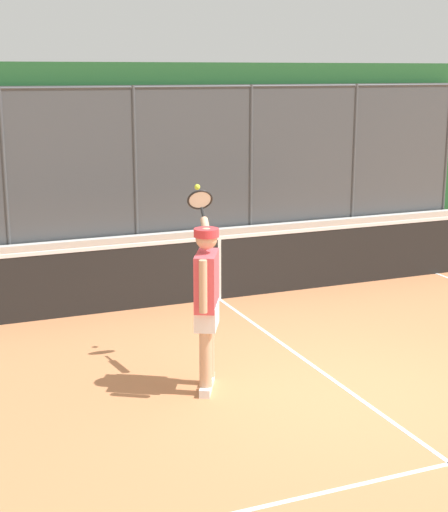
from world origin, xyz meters
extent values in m
plane|color=#C67A4C|center=(0.00, 0.00, 0.00)|extent=(60.00, 60.00, 0.00)
cube|color=white|center=(0.00, -1.07, 0.00)|extent=(0.05, 5.37, 0.01)
cylinder|color=#474C51|center=(-7.46, -8.15, 1.52)|extent=(0.07, 0.07, 3.05)
cylinder|color=#474C51|center=(-4.97, -8.15, 1.52)|extent=(0.07, 0.07, 3.05)
cylinder|color=#474C51|center=(-2.49, -8.15, 1.52)|extent=(0.07, 0.07, 3.05)
cylinder|color=#474C51|center=(0.00, -8.15, 1.52)|extent=(0.07, 0.07, 3.05)
cylinder|color=#474C51|center=(2.49, -8.15, 1.52)|extent=(0.07, 0.07, 3.05)
cylinder|color=#474C51|center=(0.00, -8.15, 3.01)|extent=(14.92, 0.05, 0.05)
cube|color=#474C51|center=(0.00, -8.15, 1.52)|extent=(14.92, 0.02, 3.05)
cube|color=#235B2D|center=(0.00, -8.80, 1.74)|extent=(17.92, 0.90, 3.48)
cube|color=silver|center=(0.00, -7.97, 0.07)|extent=(15.92, 0.18, 0.15)
cube|color=black|center=(0.00, -3.75, 0.46)|extent=(10.02, 0.02, 0.91)
cube|color=white|center=(0.00, -3.75, 0.94)|extent=(10.02, 0.04, 0.05)
cube|color=white|center=(0.00, -3.75, 0.46)|extent=(0.05, 0.04, 0.91)
cube|color=silver|center=(1.43, -0.58, 0.04)|extent=(0.22, 0.28, 0.09)
cylinder|color=tan|center=(1.43, -0.58, 0.50)|extent=(0.13, 0.13, 0.82)
cube|color=silver|center=(1.30, -0.82, 0.04)|extent=(0.22, 0.28, 0.09)
cylinder|color=tan|center=(1.30, -0.82, 0.50)|extent=(0.13, 0.13, 0.82)
cube|color=white|center=(1.37, -0.70, 0.83)|extent=(0.39, 0.48, 0.26)
cube|color=#DB4C56|center=(1.37, -0.70, 1.20)|extent=(0.42, 0.54, 0.59)
cylinder|color=tan|center=(1.51, -0.43, 1.22)|extent=(0.08, 0.08, 0.54)
cylinder|color=tan|center=(1.20, -1.14, 1.61)|extent=(0.16, 0.40, 0.30)
sphere|color=tan|center=(1.37, -0.70, 1.65)|extent=(0.23, 0.23, 0.23)
cylinder|color=red|center=(1.37, -0.70, 1.71)|extent=(0.35, 0.35, 0.08)
cube|color=red|center=(1.31, -0.81, 1.68)|extent=(0.26, 0.27, 0.02)
cylinder|color=black|center=(1.15, -1.38, 1.78)|extent=(0.06, 0.17, 0.13)
torus|color=black|center=(1.11, -1.57, 1.90)|extent=(0.32, 0.24, 0.26)
cylinder|color=silver|center=(1.11, -1.57, 1.90)|extent=(0.27, 0.19, 0.21)
sphere|color=#CCDB33|center=(1.08, -1.74, 2.02)|extent=(0.07, 0.07, 0.07)
camera|label=1|loc=(4.14, 6.52, 3.32)|focal=54.32mm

